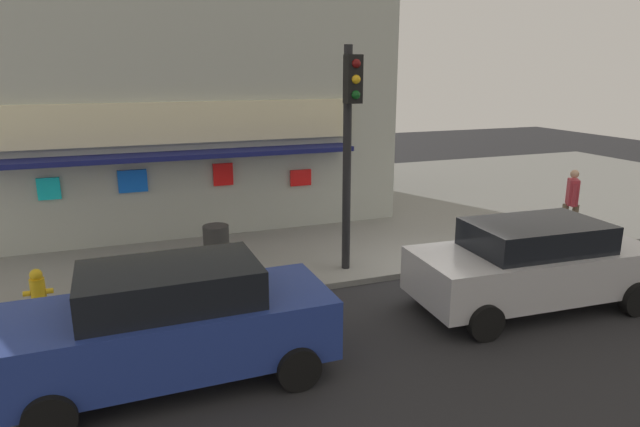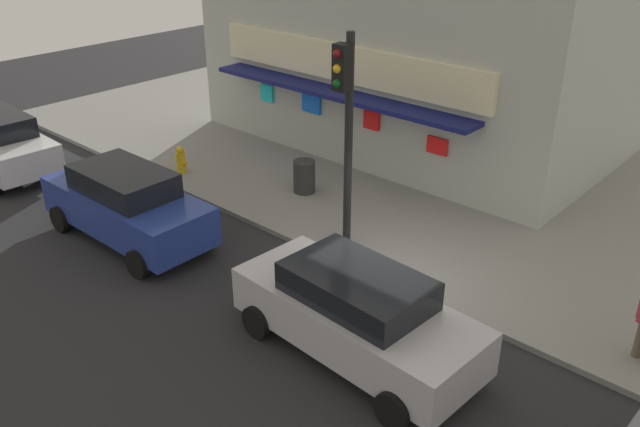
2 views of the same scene
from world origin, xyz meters
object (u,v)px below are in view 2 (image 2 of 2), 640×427
object	(u,v)px
traffic_light	(346,115)
parked_car_silver	(356,313)
parked_car_blue	(127,204)
trash_can	(304,176)
fire_hydrant	(181,160)

from	to	relation	value
traffic_light	parked_car_silver	xyz separation A→B (m)	(2.60, -2.75, -2.33)
traffic_light	parked_car_blue	world-z (taller)	traffic_light
parked_car_silver	parked_car_blue	bearing A→B (deg)	-177.89
trash_can	parked_car_silver	distance (m)	6.72
traffic_light	parked_car_silver	distance (m)	4.44
parked_car_blue	trash_can	bearing A→B (deg)	72.54
fire_hydrant	trash_can	bearing A→B (deg)	21.41
traffic_light	fire_hydrant	distance (m)	6.69
parked_car_blue	parked_car_silver	distance (m)	6.62
traffic_light	trash_can	size ratio (longest dim) A/B	5.48
fire_hydrant	parked_car_blue	world-z (taller)	parked_car_blue
traffic_light	parked_car_blue	bearing A→B (deg)	-143.31
trash_can	parked_car_blue	distance (m)	4.70
parked_car_blue	parked_car_silver	world-z (taller)	parked_car_blue
traffic_light	fire_hydrant	bearing A→B (deg)	179.03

